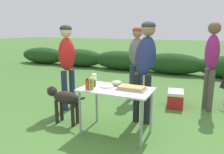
# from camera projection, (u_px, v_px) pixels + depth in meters

# --- Properties ---
(ground_plane) EXTENTS (60.00, 60.00, 0.00)m
(ground_plane) POSITION_uv_depth(u_px,v_px,m) (116.00, 133.00, 3.49)
(ground_plane) COLOR #477533
(shrub_hedge) EXTENTS (14.40, 0.90, 0.75)m
(shrub_hedge) POSITION_uv_depth(u_px,v_px,m) (172.00, 64.00, 8.01)
(shrub_hedge) COLOR #1E4219
(shrub_hedge) RESTS_ON ground
(folding_table) EXTENTS (1.10, 0.64, 0.74)m
(folding_table) POSITION_uv_depth(u_px,v_px,m) (116.00, 94.00, 3.35)
(folding_table) COLOR silver
(folding_table) RESTS_ON ground
(food_tray) EXTENTS (0.44, 0.25, 0.06)m
(food_tray) POSITION_uv_depth(u_px,v_px,m) (132.00, 88.00, 3.26)
(food_tray) COLOR #9E9EA3
(food_tray) RESTS_ON folding_table
(plate_stack) EXTENTS (0.21, 0.21, 0.03)m
(plate_stack) POSITION_uv_depth(u_px,v_px,m) (107.00, 86.00, 3.41)
(plate_stack) COLOR white
(plate_stack) RESTS_ON folding_table
(mixing_bowl) EXTENTS (0.18, 0.18, 0.08)m
(mixing_bowl) POSITION_uv_depth(u_px,v_px,m) (117.00, 83.00, 3.52)
(mixing_bowl) COLOR #ADBC99
(mixing_bowl) RESTS_ON folding_table
(paper_cup_stack) EXTENTS (0.08, 0.08, 0.18)m
(paper_cup_stack) POSITION_uv_depth(u_px,v_px,m) (94.00, 79.00, 3.55)
(paper_cup_stack) COLOR white
(paper_cup_stack) RESTS_ON folding_table
(hot_sauce_bottle) EXTENTS (0.06, 0.06, 0.19)m
(hot_sauce_bottle) POSITION_uv_depth(u_px,v_px,m) (87.00, 84.00, 3.26)
(hot_sauce_bottle) COLOR #CC4214
(hot_sauce_bottle) RESTS_ON folding_table
(relish_jar) EXTENTS (0.06, 0.06, 0.18)m
(relish_jar) POSITION_uv_depth(u_px,v_px,m) (92.00, 84.00, 3.26)
(relish_jar) COLOR olive
(relish_jar) RESTS_ON folding_table
(beer_bottle) EXTENTS (0.06, 0.06, 0.15)m
(beer_bottle) POSITION_uv_depth(u_px,v_px,m) (94.00, 83.00, 3.42)
(beer_bottle) COLOR brown
(beer_bottle) RESTS_ON folding_table
(standing_person_in_red_jacket) EXTENTS (0.37, 0.51, 1.76)m
(standing_person_in_red_jacket) POSITION_uv_depth(u_px,v_px,m) (145.00, 59.00, 3.77)
(standing_person_in_red_jacket) COLOR black
(standing_person_in_red_jacket) RESTS_ON ground
(standing_person_in_navy_coat) EXTENTS (0.43, 0.36, 1.67)m
(standing_person_in_navy_coat) POSITION_uv_depth(u_px,v_px,m) (137.00, 55.00, 4.99)
(standing_person_in_navy_coat) COLOR #232D4C
(standing_person_in_navy_coat) RESTS_ON ground
(standing_person_in_dark_puffer) EXTENTS (0.38, 0.42, 1.76)m
(standing_person_in_dark_puffer) POSITION_uv_depth(u_px,v_px,m) (212.00, 57.00, 4.27)
(standing_person_in_dark_puffer) COLOR #4C473D
(standing_person_in_dark_puffer) RESTS_ON ground
(standing_person_in_olive_jacket) EXTENTS (0.35, 0.42, 1.71)m
(standing_person_in_olive_jacket) POSITION_uv_depth(u_px,v_px,m) (67.00, 58.00, 4.34)
(standing_person_in_olive_jacket) COLOR #232D4C
(standing_person_in_olive_jacket) RESTS_ON ground
(dog) EXTENTS (0.80, 0.24, 0.64)m
(dog) POSITION_uv_depth(u_px,v_px,m) (64.00, 99.00, 3.79)
(dog) COLOR #28231E
(dog) RESTS_ON ground
(cooler_box) EXTENTS (0.38, 0.52, 0.34)m
(cooler_box) POSITION_uv_depth(u_px,v_px,m) (175.00, 99.00, 4.67)
(cooler_box) COLOR #B21E1E
(cooler_box) RESTS_ON ground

